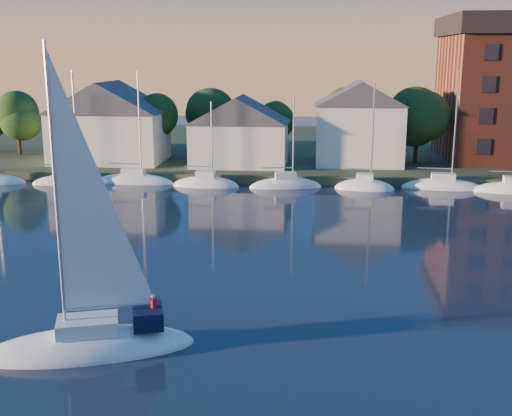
# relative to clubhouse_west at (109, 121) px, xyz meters

# --- Properties ---
(shoreline_land) EXTENTS (160.00, 50.00, 2.00)m
(shoreline_land) POSITION_rel_clubhouse_west_xyz_m (22.00, 17.00, -5.93)
(shoreline_land) COLOR #2F3B22
(shoreline_land) RESTS_ON ground
(wooden_dock) EXTENTS (120.00, 3.00, 1.00)m
(wooden_dock) POSITION_rel_clubhouse_west_xyz_m (22.00, -6.00, -5.93)
(wooden_dock) COLOR brown
(wooden_dock) RESTS_ON ground
(clubhouse_west) EXTENTS (13.65, 9.45, 9.64)m
(clubhouse_west) POSITION_rel_clubhouse_west_xyz_m (0.00, 0.00, 0.00)
(clubhouse_west) COLOR white
(clubhouse_west) RESTS_ON shoreline_land
(clubhouse_centre) EXTENTS (11.55, 8.40, 8.08)m
(clubhouse_centre) POSITION_rel_clubhouse_west_xyz_m (16.00, -1.00, -0.80)
(clubhouse_centre) COLOR white
(clubhouse_centre) RESTS_ON shoreline_land
(clubhouse_east) EXTENTS (10.50, 8.40, 9.80)m
(clubhouse_east) POSITION_rel_clubhouse_west_xyz_m (30.00, 1.00, 0.07)
(clubhouse_east) COLOR white
(clubhouse_east) RESTS_ON shoreline_land
(tree_line) EXTENTS (93.40, 5.40, 8.90)m
(tree_line) POSITION_rel_clubhouse_west_xyz_m (24.00, 5.00, 1.24)
(tree_line) COLOR #372719
(tree_line) RESTS_ON shoreline_land
(moored_fleet) EXTENTS (87.50, 2.40, 12.05)m
(moored_fleet) POSITION_rel_clubhouse_west_xyz_m (22.00, -9.00, -5.83)
(moored_fleet) COLOR white
(moored_fleet) RESTS_ON ground
(hero_sailboat) EXTENTS (10.50, 6.06, 15.38)m
(hero_sailboat) POSITION_rel_clubhouse_west_xyz_m (14.56, -48.57, -5.30)
(hero_sailboat) COLOR white
(hero_sailboat) RESTS_ON ground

